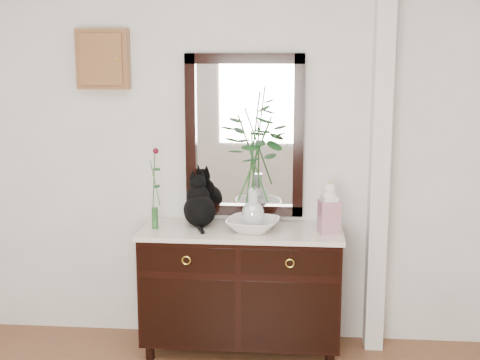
# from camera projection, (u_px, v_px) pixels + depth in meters

# --- Properties ---
(wall_back) EXTENTS (3.60, 0.04, 2.70)m
(wall_back) POSITION_uv_depth(u_px,v_px,m) (230.00, 148.00, 4.55)
(wall_back) COLOR white
(wall_back) RESTS_ON ground
(pilaster) EXTENTS (0.12, 0.20, 2.70)m
(pilaster) POSITION_uv_depth(u_px,v_px,m) (380.00, 152.00, 4.39)
(pilaster) COLOR white
(pilaster) RESTS_ON ground
(sideboard) EXTENTS (1.33, 0.52, 0.82)m
(sideboard) POSITION_uv_depth(u_px,v_px,m) (241.00, 284.00, 4.47)
(sideboard) COLOR black
(sideboard) RESTS_ON ground
(wall_mirror) EXTENTS (0.80, 0.06, 1.10)m
(wall_mirror) POSITION_uv_depth(u_px,v_px,m) (244.00, 136.00, 4.51)
(wall_mirror) COLOR black
(wall_mirror) RESTS_ON wall_back
(key_cabinet) EXTENTS (0.35, 0.10, 0.40)m
(key_cabinet) POSITION_uv_depth(u_px,v_px,m) (103.00, 59.00, 4.47)
(key_cabinet) COLOR brown
(key_cabinet) RESTS_ON wall_back
(cat) EXTENTS (0.33, 0.36, 0.35)m
(cat) POSITION_uv_depth(u_px,v_px,m) (199.00, 200.00, 4.46)
(cat) COLOR black
(cat) RESTS_ON sideboard
(lotus_bowl) EXTENTS (0.40, 0.40, 0.08)m
(lotus_bowl) POSITION_uv_depth(u_px,v_px,m) (253.00, 225.00, 4.35)
(lotus_bowl) COLOR silver
(lotus_bowl) RESTS_ON sideboard
(vase_branches) EXTENTS (0.51, 0.51, 0.90)m
(vase_branches) POSITION_uv_depth(u_px,v_px,m) (253.00, 160.00, 4.26)
(vase_branches) COLOR silver
(vase_branches) RESTS_ON lotus_bowl
(bud_vase_rose) EXTENTS (0.09, 0.09, 0.55)m
(bud_vase_rose) POSITION_uv_depth(u_px,v_px,m) (154.00, 188.00, 4.36)
(bud_vase_rose) COLOR #295E28
(bud_vase_rose) RESTS_ON sideboard
(ginger_jar) EXTENTS (0.15, 0.15, 0.34)m
(ginger_jar) POSITION_uv_depth(u_px,v_px,m) (329.00, 207.00, 4.28)
(ginger_jar) COLOR silver
(ginger_jar) RESTS_ON sideboard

